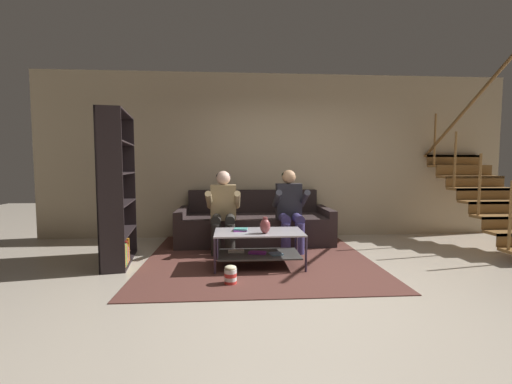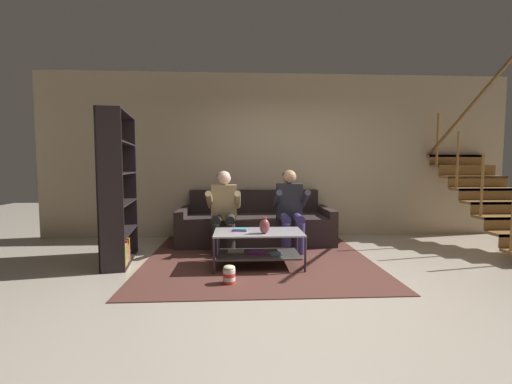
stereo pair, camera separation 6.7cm
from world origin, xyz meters
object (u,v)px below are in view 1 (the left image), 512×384
object	(u,v)px
vase	(265,226)
bookshelf	(114,200)
person_seated_left	(223,207)
person_seated_right	(290,206)
couch	(254,225)
popcorn_tub	(231,275)
coffee_table	(259,243)
book_stack	(240,230)

from	to	relation	value
vase	bookshelf	xyz separation A→B (m)	(-1.93, 0.41, 0.29)
person_seated_left	person_seated_right	distance (m)	1.00
couch	popcorn_tub	world-z (taller)	couch
coffee_table	popcorn_tub	xyz separation A→B (m)	(-0.35, -0.64, -0.19)
vase	bookshelf	distance (m)	1.99
coffee_table	popcorn_tub	size ratio (longest dim) A/B	5.37
couch	popcorn_tub	xyz separation A→B (m)	(-0.39, -2.03, -0.18)
person_seated_right	coffee_table	bearing A→B (deg)	-123.19
person_seated_left	person_seated_right	world-z (taller)	person_seated_right
person_seated_left	person_seated_right	xyz separation A→B (m)	(1.00, 0.00, 0.01)
person_seated_left	popcorn_tub	xyz separation A→B (m)	(0.11, -1.45, -0.56)
couch	vase	xyz separation A→B (m)	(0.03, -1.52, 0.26)
couch	popcorn_tub	bearing A→B (deg)	-100.82
book_stack	bookshelf	world-z (taller)	bookshelf
person_seated_right	popcorn_tub	bearing A→B (deg)	-121.39
person_seated_left	bookshelf	size ratio (longest dim) A/B	0.61
couch	person_seated_right	bearing A→B (deg)	-49.18
person_seated_right	book_stack	bearing A→B (deg)	-135.04
person_seated_left	book_stack	xyz separation A→B (m)	(0.23, -0.76, -0.19)
person_seated_right	bookshelf	size ratio (longest dim) A/B	0.62
coffee_table	vase	size ratio (longest dim) A/B	5.50
couch	person_seated_left	size ratio (longest dim) A/B	2.09
vase	popcorn_tub	size ratio (longest dim) A/B	0.98
coffee_table	bookshelf	size ratio (longest dim) A/B	0.57
couch	bookshelf	world-z (taller)	bookshelf
coffee_table	vase	world-z (taller)	vase
person_seated_left	coffee_table	distance (m)	1.00
coffee_table	bookshelf	world-z (taller)	bookshelf
person_seated_left	bookshelf	distance (m)	1.50
person_seated_right	couch	bearing A→B (deg)	130.82
book_stack	couch	bearing A→B (deg)	78.86
coffee_table	book_stack	bearing A→B (deg)	166.28
couch	popcorn_tub	size ratio (longest dim) A/B	12.09
coffee_table	couch	bearing A→B (deg)	88.54
book_stack	popcorn_tub	distance (m)	0.79
person_seated_right	coffee_table	size ratio (longest dim) A/B	1.09
vase	book_stack	size ratio (longest dim) A/B	1.06
couch	person_seated_right	world-z (taller)	person_seated_right
couch	book_stack	size ratio (longest dim) A/B	13.11
coffee_table	bookshelf	xyz separation A→B (m)	(-1.86, 0.29, 0.53)
vase	coffee_table	bearing A→B (deg)	118.73
popcorn_tub	person_seated_right	bearing A→B (deg)	58.61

